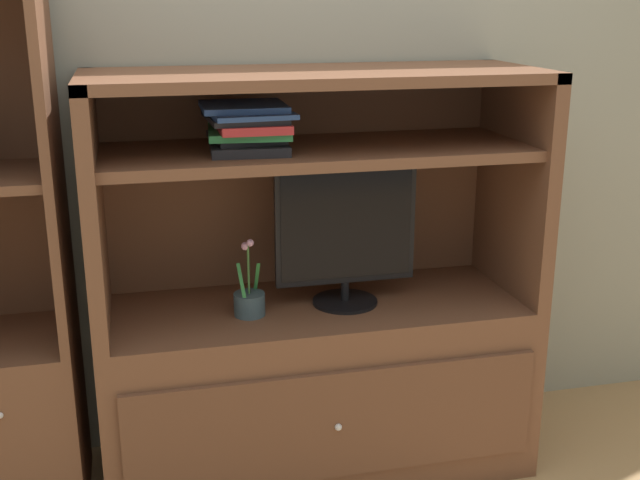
# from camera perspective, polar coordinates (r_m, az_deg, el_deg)

# --- Properties ---
(painted_rear_wall) EXTENTS (6.00, 0.10, 2.80)m
(painted_rear_wall) POSITION_cam_1_polar(r_m,az_deg,el_deg) (2.99, -1.84, 11.62)
(painted_rear_wall) COLOR gray
(painted_rear_wall) RESTS_ON ground_plane
(media_console) EXTENTS (1.52, 0.60, 1.45)m
(media_console) POSITION_cam_1_polar(r_m,az_deg,el_deg) (2.90, -0.26, -7.52)
(media_console) COLOR brown
(media_console) RESTS_ON ground_plane
(tv_monitor) EXTENTS (0.50, 0.23, 0.51)m
(tv_monitor) POSITION_cam_1_polar(r_m,az_deg,el_deg) (2.75, 1.85, 0.61)
(tv_monitor) COLOR black
(tv_monitor) RESTS_ON media_console
(potted_plant) EXTENTS (0.11, 0.11, 0.27)m
(potted_plant) POSITION_cam_1_polar(r_m,az_deg,el_deg) (2.72, -5.08, -4.38)
(potted_plant) COLOR #384C56
(potted_plant) RESTS_ON media_console
(magazine_stack) EXTENTS (0.29, 0.34, 0.15)m
(magazine_stack) POSITION_cam_1_polar(r_m,az_deg,el_deg) (2.62, -5.21, 8.06)
(magazine_stack) COLOR black
(magazine_stack) RESTS_ON media_console
(bookshelf_tall) EXTENTS (0.44, 0.47, 1.80)m
(bookshelf_tall) POSITION_cam_1_polar(r_m,az_deg,el_deg) (2.83, -21.56, -6.93)
(bookshelf_tall) COLOR brown
(bookshelf_tall) RESTS_ON ground_plane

